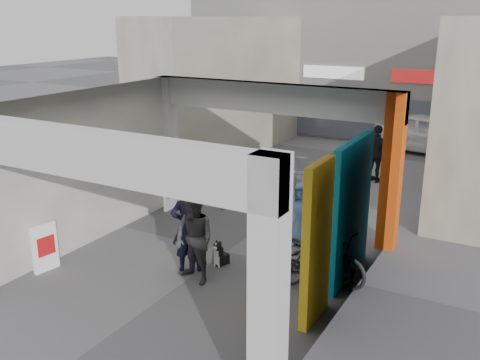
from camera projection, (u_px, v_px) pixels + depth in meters
The scene contains 20 objects.
ground at pixel (226, 252), 11.83m from camera, with size 90.00×90.00×0.00m, color #5D5D62.
arcade_canopy at pixel (228, 163), 10.22m from camera, with size 6.40×6.45×6.40m.
far_building at pixel (397, 42), 22.33m from camera, with size 18.00×4.08×8.00m.
plaza_bldg_left at pixel (225, 88), 19.46m from camera, with size 2.00×9.00×5.00m, color beige.
bollard_left at pixel (222, 195), 14.27m from camera, with size 0.09×0.09×0.87m, color gray.
bollard_center at pixel (282, 198), 13.79m from camera, with size 0.09×0.09×0.99m, color gray.
bollard_right at pixel (337, 212), 12.85m from camera, with size 0.09×0.09×0.96m, color gray.
advert_board_near at pixel (45, 247), 10.82m from camera, with size 0.17×0.56×1.00m.
advert_board_far at pixel (170, 191), 14.35m from camera, with size 0.13×0.55×1.00m.
cafe_set at pixel (278, 176), 16.41m from camera, with size 1.46×1.18×0.88m.
produce_stand at pixel (274, 164), 17.68m from camera, with size 1.15×0.63×0.76m.
crate_stack at pixel (349, 163), 17.90m from camera, with size 0.52×0.44×0.56m.
border_collie at pixel (219, 255), 11.12m from camera, with size 0.22×0.42×0.59m.
man_with_dog at pixel (188, 227), 10.70m from camera, with size 0.69×0.46×1.90m, color black.
man_back_turned at pixel (194, 239), 10.25m from camera, with size 0.87×0.68×1.79m, color #38383A.
man_elderly at pixel (302, 214), 12.00m from camera, with size 0.73×0.47×1.48m, color #4F6D9A.
man_crates at pixel (377, 154), 16.62m from camera, with size 1.06×0.44×1.81m, color black.
bicycle_front at pixel (323, 254), 10.49m from camera, with size 0.68×1.96×1.03m, color black.
bicycle_rear at pixel (315, 265), 10.17m from camera, with size 0.42×1.50×0.90m, color black.
white_van at pixel (434, 134), 20.13m from camera, with size 1.78×4.42×1.51m, color white.
Camera 1 is at (5.58, -9.31, 4.98)m, focal length 40.00 mm.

